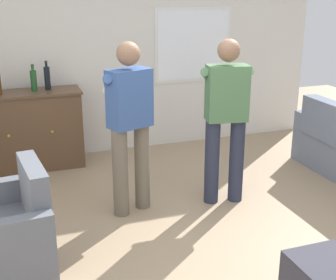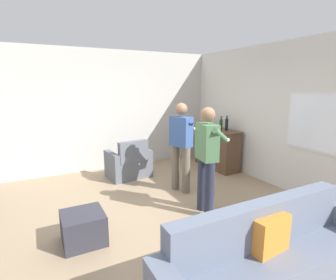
{
  "view_description": "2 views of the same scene",
  "coord_description": "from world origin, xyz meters",
  "px_view_note": "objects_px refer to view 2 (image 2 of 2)",
  "views": [
    {
      "loc": [
        -1.64,
        -3.34,
        2.18
      ],
      "look_at": [
        -0.38,
        0.2,
        0.91
      ],
      "focal_mm": 50.0,
      "sensor_mm": 36.0,
      "label": 1
    },
    {
      "loc": [
        3.54,
        -1.62,
        2.0
      ],
      "look_at": [
        -0.36,
        0.41,
        1.07
      ],
      "focal_mm": 28.0,
      "sensor_mm": 36.0,
      "label": 2
    }
  ],
  "objects_px": {
    "couch": "(271,261)",
    "ottoman": "(83,228)",
    "person_standing_right": "(207,156)",
    "bottle_wine_green": "(209,122)",
    "bottle_liquor_amber": "(227,124)",
    "bottle_spirits_clear": "(221,124)",
    "sideboard_cabinet": "(217,148)",
    "person_standing_left": "(181,143)",
    "armchair": "(129,164)"
  },
  "relations": [
    {
      "from": "person_standing_right",
      "to": "ottoman",
      "type": "bearing_deg",
      "value": -92.41
    },
    {
      "from": "bottle_liquor_amber",
      "to": "bottle_wine_green",
      "type": "bearing_deg",
      "value": -170.41
    },
    {
      "from": "sideboard_cabinet",
      "to": "person_standing_right",
      "type": "distance_m",
      "value": 2.47
    },
    {
      "from": "couch",
      "to": "ottoman",
      "type": "xyz_separation_m",
      "value": [
        -1.7,
        -1.47,
        -0.13
      ]
    },
    {
      "from": "bottle_wine_green",
      "to": "bottle_liquor_amber",
      "type": "relative_size",
      "value": 0.99
    },
    {
      "from": "ottoman",
      "to": "person_standing_right",
      "type": "distance_m",
      "value": 2.0
    },
    {
      "from": "couch",
      "to": "bottle_spirits_clear",
      "type": "relative_size",
      "value": 7.74
    },
    {
      "from": "couch",
      "to": "bottle_liquor_amber",
      "type": "relative_size",
      "value": 7.12
    },
    {
      "from": "person_standing_left",
      "to": "person_standing_right",
      "type": "xyz_separation_m",
      "value": [
        0.96,
        -0.11,
        0.0
      ]
    },
    {
      "from": "person_standing_left",
      "to": "couch",
      "type": "bearing_deg",
      "value": -10.95
    },
    {
      "from": "bottle_spirits_clear",
      "to": "person_standing_right",
      "type": "relative_size",
      "value": 0.19
    },
    {
      "from": "bottle_wine_green",
      "to": "person_standing_right",
      "type": "distance_m",
      "value": 2.64
    },
    {
      "from": "sideboard_cabinet",
      "to": "ottoman",
      "type": "xyz_separation_m",
      "value": [
        1.74,
        -3.48,
        -0.28
      ]
    },
    {
      "from": "sideboard_cabinet",
      "to": "bottle_spirits_clear",
      "type": "relative_size",
      "value": 3.97
    },
    {
      "from": "sideboard_cabinet",
      "to": "person_standing_right",
      "type": "height_order",
      "value": "person_standing_right"
    },
    {
      "from": "armchair",
      "to": "bottle_spirits_clear",
      "type": "xyz_separation_m",
      "value": [
        0.42,
        2.15,
        0.8
      ]
    },
    {
      "from": "couch",
      "to": "bottle_wine_green",
      "type": "distance_m",
      "value": 4.29
    },
    {
      "from": "bottle_wine_green",
      "to": "person_standing_left",
      "type": "distance_m",
      "value": 1.87
    },
    {
      "from": "sideboard_cabinet",
      "to": "person_standing_left",
      "type": "xyz_separation_m",
      "value": [
        0.85,
        -1.51,
        0.46
      ]
    },
    {
      "from": "sideboard_cabinet",
      "to": "armchair",
      "type": "bearing_deg",
      "value": -98.47
    },
    {
      "from": "armchair",
      "to": "bottle_liquor_amber",
      "type": "relative_size",
      "value": 2.72
    },
    {
      "from": "sideboard_cabinet",
      "to": "couch",
      "type": "bearing_deg",
      "value": -30.31
    },
    {
      "from": "bottle_spirits_clear",
      "to": "ottoman",
      "type": "relative_size",
      "value": 0.61
    },
    {
      "from": "couch",
      "to": "sideboard_cabinet",
      "type": "height_order",
      "value": "sideboard_cabinet"
    },
    {
      "from": "person_standing_right",
      "to": "bottle_wine_green",
      "type": "bearing_deg",
      "value": 143.56
    },
    {
      "from": "bottle_wine_green",
      "to": "person_standing_left",
      "type": "relative_size",
      "value": 0.2
    },
    {
      "from": "person_standing_right",
      "to": "bottle_spirits_clear",
      "type": "bearing_deg",
      "value": 136.51
    },
    {
      "from": "couch",
      "to": "sideboard_cabinet",
      "type": "relative_size",
      "value": 1.95
    },
    {
      "from": "sideboard_cabinet",
      "to": "bottle_wine_green",
      "type": "xyz_separation_m",
      "value": [
        -0.3,
        -0.05,
        0.61
      ]
    },
    {
      "from": "couch",
      "to": "bottle_spirits_clear",
      "type": "xyz_separation_m",
      "value": [
        -3.34,
        2.02,
        0.76
      ]
    },
    {
      "from": "couch",
      "to": "armchair",
      "type": "xyz_separation_m",
      "value": [
        -3.76,
        -0.13,
        -0.04
      ]
    },
    {
      "from": "bottle_wine_green",
      "to": "bottle_spirits_clear",
      "type": "xyz_separation_m",
      "value": [
        0.4,
        0.06,
        -0.0
      ]
    },
    {
      "from": "armchair",
      "to": "ottoman",
      "type": "relative_size",
      "value": 1.81
    },
    {
      "from": "bottle_liquor_amber",
      "to": "person_standing_right",
      "type": "distance_m",
      "value": 2.28
    },
    {
      "from": "armchair",
      "to": "bottle_spirits_clear",
      "type": "height_order",
      "value": "bottle_spirits_clear"
    },
    {
      "from": "couch",
      "to": "person_standing_right",
      "type": "distance_m",
      "value": 1.78
    },
    {
      "from": "bottle_spirits_clear",
      "to": "ottoman",
      "type": "bearing_deg",
      "value": -64.86
    },
    {
      "from": "couch",
      "to": "sideboard_cabinet",
      "type": "xyz_separation_m",
      "value": [
        -3.44,
        2.01,
        0.15
      ]
    },
    {
      "from": "armchair",
      "to": "sideboard_cabinet",
      "type": "height_order",
      "value": "sideboard_cabinet"
    },
    {
      "from": "armchair",
      "to": "sideboard_cabinet",
      "type": "bearing_deg",
      "value": 81.53
    },
    {
      "from": "armchair",
      "to": "person_standing_left",
      "type": "xyz_separation_m",
      "value": [
        1.17,
        0.63,
        0.65
      ]
    },
    {
      "from": "bottle_liquor_amber",
      "to": "person_standing_left",
      "type": "bearing_deg",
      "value": -69.18
    },
    {
      "from": "sideboard_cabinet",
      "to": "bottle_wine_green",
      "type": "bearing_deg",
      "value": -170.3
    },
    {
      "from": "couch",
      "to": "person_standing_left",
      "type": "bearing_deg",
      "value": 169.05
    },
    {
      "from": "sideboard_cabinet",
      "to": "ottoman",
      "type": "height_order",
      "value": "sideboard_cabinet"
    },
    {
      "from": "person_standing_right",
      "to": "bottle_liquor_amber",
      "type": "bearing_deg",
      "value": 133.1
    },
    {
      "from": "bottle_liquor_amber",
      "to": "bottle_spirits_clear",
      "type": "distance_m",
      "value": 0.16
    },
    {
      "from": "ottoman",
      "to": "person_standing_left",
      "type": "height_order",
      "value": "person_standing_left"
    },
    {
      "from": "couch",
      "to": "person_standing_left",
      "type": "height_order",
      "value": "person_standing_left"
    },
    {
      "from": "couch",
      "to": "person_standing_right",
      "type": "bearing_deg",
      "value": 166.34
    }
  ]
}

